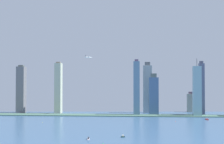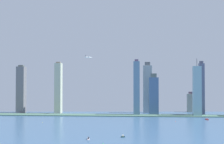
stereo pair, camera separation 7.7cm
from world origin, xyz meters
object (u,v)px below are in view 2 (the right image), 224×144
Objects in this scene: skyscraper_1 at (24,95)px; skyscraper_5 at (58,88)px; channel_buoy_0 at (175,121)px; skyscraper_7 at (148,88)px; boat_1 at (89,139)px; skyscraper_4 at (154,95)px; boat_0 at (207,119)px; airplane at (88,57)px; skyscraper_3 at (201,88)px; skyscraper_9 at (191,102)px; skyscraper_2 at (197,91)px; channel_buoy_2 at (103,144)px; skyscraper_8 at (21,89)px; boat_2 at (123,136)px; skyscraper_6 at (137,88)px; channel_buoy_1 at (42,122)px.

skyscraper_5 reaches higher than skyscraper_1.
skyscraper_7 is at bearing 106.50° from channel_buoy_0.
skyscraper_4 is at bearing 150.38° from boat_1.
airplane is at bearing -108.83° from boat_0.
skyscraper_5 is 10.81× the size of boat_0.
skyscraper_3 reaches higher than skyscraper_5.
skyscraper_7 is 213.43m from airplane.
skyscraper_3 is (575.38, -68.55, 23.67)m from skyscraper_1.
boat_0 is (561.42, -190.75, -53.27)m from skyscraper_1.
skyscraper_9 is 543.60m from boat_1.
skyscraper_2 is 118.76m from skyscraper_9.
skyscraper_4 is at bearing -172.72° from skyscraper_3.
skyscraper_3 is at bearing 7.28° from skyscraper_4.
airplane is (-319.85, 21.77, 100.93)m from skyscraper_2.
skyscraper_4 is at bearing 75.36° from channel_buoy_2.
skyscraper_8 reaches higher than skyscraper_1.
boat_2 reaches higher than channel_buoy_0.
boat_2 is (-81.80, -362.59, -56.51)m from skyscraper_4.
channel_buoy_2 is (-234.11, -401.71, -70.87)m from skyscraper_2.
boat_2 is at bearing -98.97° from skyscraper_7.
skyscraper_5 is at bearing -168.77° from boat_1.
skyscraper_6 is at bearing -114.10° from boat_2.
skyscraper_2 is (552.91, -112.14, 17.39)m from skyscraper_1.
airplane is (233.07, -90.37, 118.32)m from skyscraper_1.
skyscraper_2 is 23.05× the size of boat_2.
skyscraper_6 is (-51.58, -11.17, 22.73)m from skyscraper_4.
skyscraper_4 reaches higher than skyscraper_9.
skyscraper_9 is 4.15× the size of boat_1.
boat_1 is 0.78× the size of airplane.
skyscraper_4 is 419.57m from skyscraper_8.
skyscraper_8 reaches higher than skyscraper_4.
skyscraper_5 is 281.61m from skyscraper_7.
skyscraper_7 is at bearing -20.16° from airplane.
channel_buoy_2 is at bearing -67.65° from skyscraper_5.
channel_buoy_1 is (-414.93, -83.23, -0.48)m from boat_0.
airplane reaches higher than skyscraper_3.
skyscraper_1 is at bearing 168.56° from skyscraper_4.
skyscraper_1 is 556.97m from boat_1.
channel_buoy_2 is at bearing -116.61° from airplane.
airplane reaches higher than skyscraper_8.
boat_2 is at bearing -60.86° from skyscraper_5.
skyscraper_8 is (-122.92, 10.75, -4.80)m from skyscraper_5.
skyscraper_6 is 8.10× the size of airplane.
boat_2 is at bearing -49.48° from skyscraper_8.
skyscraper_3 is at bearing 60.05° from channel_buoy_2.
skyscraper_7 is 7.90× the size of airplane.
channel_buoy_0 is at bearing 61.24° from channel_buoy_2.
boat_1 is 9.50× the size of channel_buoy_0.
boat_0 is 2.06× the size of boat_2.
skyscraper_9 is 247.02m from channel_buoy_0.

